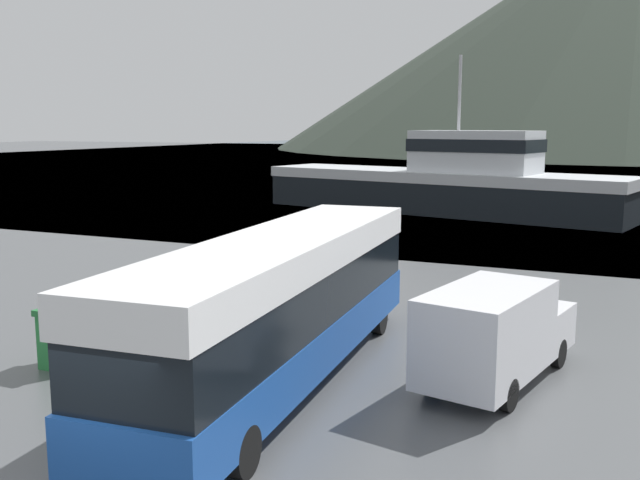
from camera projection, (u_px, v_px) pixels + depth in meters
name	position (u px, v px, depth m)	size (l,w,h in m)	color
water_surface	(595.00, 156.00, 138.69)	(240.00, 240.00, 0.00)	#3D5160
hill_backdrop	(638.00, 30.00, 181.04)	(184.47, 184.47, 59.60)	#333D33
tour_bus	(282.00, 300.00, 16.11)	(3.45, 12.81, 3.38)	#194799
delivery_van	(495.00, 331.00, 16.08)	(2.97, 5.65, 2.28)	silver
fishing_boat	(446.00, 182.00, 47.69)	(25.74, 10.65, 10.32)	black
storage_bin	(68.00, 336.00, 17.28)	(1.14, 1.11, 1.47)	#287F3D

